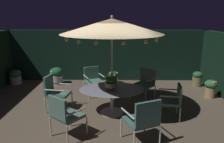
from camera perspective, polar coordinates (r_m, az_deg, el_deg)
The scene contains 16 objects.
ground_plane at distance 6.21m, azimuth -2.69°, elevation -11.06°, with size 8.53×7.08×0.02m, color brown.
hedge_backdrop_rear at distance 9.13m, azimuth -1.53°, elevation 4.34°, with size 8.53×0.30×2.11m, color black.
patio_dining_table at distance 6.01m, azimuth -0.03°, elevation -5.79°, with size 1.81×1.33×0.72m.
patio_umbrella at distance 5.64m, azimuth -0.04°, elevation 11.90°, with size 2.68×2.68×2.69m.
centerpiece_planter at distance 5.78m, azimuth -0.19°, elevation -2.82°, with size 0.34×0.34×0.42m.
patio_chair_north at distance 6.43m, azimuth -14.93°, elevation -4.90°, with size 0.69×0.68×1.03m.
patio_chair_northeast at distance 4.94m, azimuth -12.55°, elevation -10.80°, with size 0.85×0.85×1.01m.
patio_chair_east at distance 4.65m, azimuth 8.30°, elevation -12.23°, with size 0.85×0.84×1.04m.
patio_chair_southeast at distance 6.00m, azimuth 15.80°, elevation -6.95°, with size 0.65×0.67×0.91m.
patio_chair_south at distance 7.27m, azimuth 8.70°, elevation -2.68°, with size 0.86×0.86×0.94m.
patio_chair_southwest at distance 7.48m, azimuth -5.03°, elevation -1.93°, with size 0.79×0.80×0.95m.
potted_plant_front_corner at distance 8.70m, azimuth 0.31°, elevation -1.57°, with size 0.43×0.43×0.52m.
potted_plant_right_near at distance 9.50m, azimuth -24.26°, elevation -1.22°, with size 0.45×0.45×0.59m.
potted_plant_left_near at distance 7.93m, azimuth 24.66°, elevation -3.92°, with size 0.41×0.41×0.61m.
potted_plant_back_right at distance 9.01m, azimuth 21.67°, elevation -1.78°, with size 0.36×0.36×0.58m.
potted_plant_back_center at distance 8.94m, azimuth -14.48°, elevation -1.00°, with size 0.51×0.51×0.67m.
Camera 1 is at (0.36, -5.59, 2.67)m, focal length 34.47 mm.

